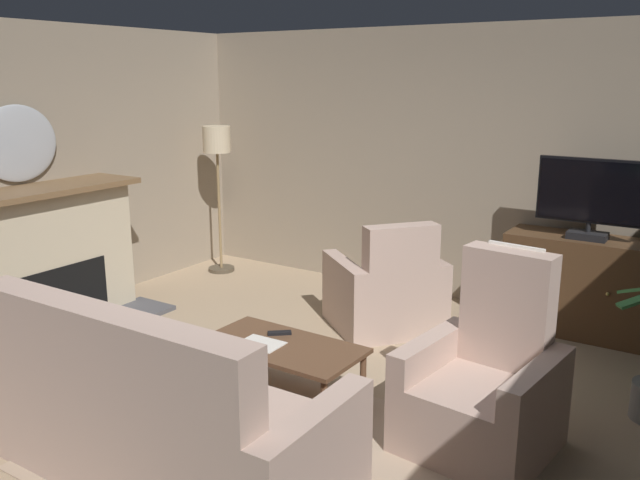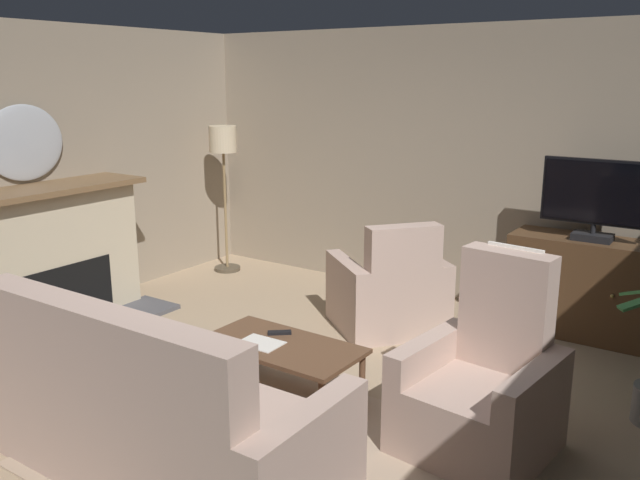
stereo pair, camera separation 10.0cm
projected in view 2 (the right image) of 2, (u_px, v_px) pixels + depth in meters
name	position (u px, v px, depth m)	size (l,w,h in m)	color
ground_plane	(293.00, 414.00, 4.48)	(6.72, 6.26, 0.04)	tan
wall_back	(467.00, 167.00, 6.47)	(6.72, 0.10, 2.68)	gray
wall_left	(7.00, 177.00, 5.85)	(0.10, 6.26, 2.68)	gray
rug_central	(269.00, 454.00, 3.96)	(2.50, 1.94, 0.01)	tan
fireplace	(52.00, 258.00, 5.97)	(0.95, 1.77, 1.26)	#4C4C51
wall_mirror_oval	(24.00, 143.00, 5.85)	(0.06, 0.77, 0.67)	#B2B7BF
tv_cabinet	(588.00, 290.00, 5.71)	(1.32, 0.52, 0.86)	#352315
television	(596.00, 198.00, 5.47)	(0.88, 0.20, 0.68)	black
coffee_table	(282.00, 349.00, 4.60)	(1.13, 0.61, 0.40)	brown
tv_remote	(280.00, 333.00, 4.76)	(0.17, 0.05, 0.02)	black
folded_newspaper	(260.00, 343.00, 4.60)	(0.30, 0.22, 0.01)	silver
sofa_floral	(149.00, 417.00, 3.71)	(2.20, 0.90, 1.08)	#BC9E8E
armchair_angled_to_table	(389.00, 294.00, 5.87)	(1.21, 1.22, 1.01)	#BC9E8E
armchair_in_far_corner	(482.00, 391.00, 3.99)	(0.90, 0.90, 1.20)	#BC9E8E
cat	(184.00, 338.00, 5.50)	(0.71, 0.21, 0.19)	tan
floor_lamp	(224.00, 157.00, 7.42)	(0.31, 0.31, 1.66)	#4C4233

